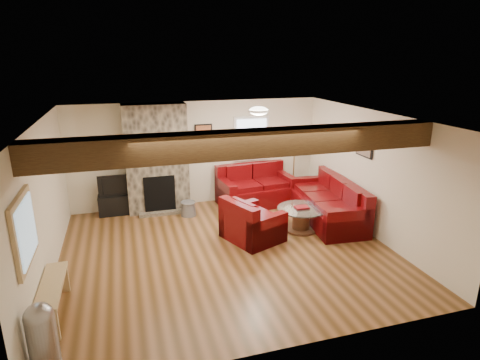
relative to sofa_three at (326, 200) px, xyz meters
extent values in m
plane|color=#583917|center=(-2.48, -0.83, -0.46)|extent=(8.00, 8.00, 0.00)
plane|color=white|center=(-2.48, -0.83, 2.04)|extent=(8.00, 8.00, 0.00)
plane|color=beige|center=(-2.48, 1.92, 0.79)|extent=(8.00, 0.00, 8.00)
plane|color=beige|center=(-2.48, -3.58, 0.79)|extent=(8.00, 0.00, 8.00)
plane|color=beige|center=(-5.48, -0.83, 0.79)|extent=(0.00, 7.50, 7.50)
plane|color=beige|center=(0.52, -0.83, 0.79)|extent=(0.00, 7.50, 7.50)
cube|color=#321C0F|center=(-2.48, -2.08, 1.85)|extent=(6.00, 0.36, 0.38)
cube|color=#332E27|center=(-3.48, 1.67, 0.79)|extent=(1.40, 0.50, 2.50)
cube|color=black|center=(-3.48, 1.42, -0.01)|extent=(0.70, 0.06, 0.90)
cube|color=#332E27|center=(-3.48, 1.37, -0.42)|extent=(1.00, 0.25, 0.08)
cylinder|color=#462716|center=(-0.76, -0.35, -0.44)|extent=(0.67, 0.67, 0.04)
cylinder|color=#462716|center=(-0.76, -0.35, -0.24)|extent=(0.36, 0.36, 0.45)
cylinder|color=white|center=(-0.76, -0.35, 0.02)|extent=(1.01, 1.01, 0.02)
cube|color=maroon|center=(-0.76, -0.35, 0.05)|extent=(0.28, 0.20, 0.03)
cube|color=black|center=(-4.38, 1.70, -0.23)|extent=(0.92, 0.37, 0.46)
imported|color=black|center=(-4.38, 1.70, 0.25)|extent=(0.86, 0.11, 0.49)
cylinder|color=#A78F45|center=(-0.09, 1.58, -0.44)|extent=(0.28, 0.28, 0.03)
cylinder|color=#A78F45|center=(-0.09, 1.58, 0.24)|extent=(0.03, 0.03, 1.39)
cone|color=beige|center=(-0.09, 1.58, 0.95)|extent=(0.40, 0.40, 0.28)
camera|label=1|loc=(-4.19, -7.41, 3.04)|focal=30.00mm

